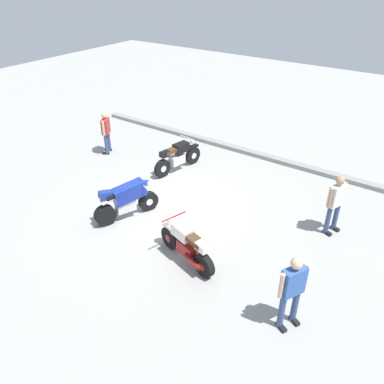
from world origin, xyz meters
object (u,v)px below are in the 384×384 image
object	(u,v)px
motorcycle_blue_sportbike	(127,199)
motorcycle_cream_vintage	(187,245)
person_in_red_shirt	(106,131)
motorcycle_black_cruiser	(178,157)
person_in_blue_shirt	(292,288)
person_in_white_shirt	(336,201)

from	to	relation	value
motorcycle_blue_sportbike	motorcycle_cream_vintage	distance (m)	2.56
motorcycle_blue_sportbike	person_in_red_shirt	distance (m)	4.55
motorcycle_black_cruiser	motorcycle_cream_vintage	bearing A→B (deg)	-130.01
motorcycle_cream_vintage	person_in_red_shirt	xyz separation A→B (m)	(-6.10, 3.33, 0.42)
motorcycle_black_cruiser	person_in_blue_shirt	xyz separation A→B (m)	(5.83, -4.11, 0.48)
motorcycle_cream_vintage	person_in_blue_shirt	world-z (taller)	person_in_blue_shirt
motorcycle_cream_vintage	person_in_red_shirt	size ratio (longest dim) A/B	1.19
person_in_white_shirt	person_in_red_shirt	distance (m)	8.61
motorcycle_blue_sportbike	motorcycle_black_cruiser	distance (m)	3.18
motorcycle_blue_sportbike	motorcycle_black_cruiser	bearing A→B (deg)	31.89
person_in_blue_shirt	motorcycle_blue_sportbike	bearing A→B (deg)	-163.37
person_in_white_shirt	person_in_blue_shirt	bearing A→B (deg)	-65.42
motorcycle_blue_sportbike	motorcycle_cream_vintage	xyz separation A→B (m)	(2.49, -0.58, -0.11)
person_in_white_shirt	person_in_blue_shirt	size ratio (longest dim) A/B	0.98
person_in_white_shirt	motorcycle_cream_vintage	bearing A→B (deg)	-107.65
motorcycle_black_cruiser	person_in_white_shirt	size ratio (longest dim) A/B	1.22
motorcycle_black_cruiser	person_in_red_shirt	world-z (taller)	person_in_red_shirt
motorcycle_blue_sportbike	person_in_red_shirt	world-z (taller)	person_in_red_shirt
person_in_red_shirt	motorcycle_black_cruiser	bearing A→B (deg)	157.72
person_in_blue_shirt	person_in_red_shirt	bearing A→B (deg)	-175.64
person_in_white_shirt	person_in_blue_shirt	xyz separation A→B (m)	(0.28, -3.63, 0.02)
motorcycle_black_cruiser	person_in_red_shirt	distance (m)	3.10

